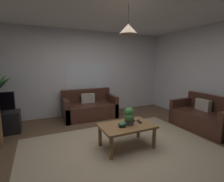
% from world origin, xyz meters
% --- Properties ---
extents(floor, '(5.55, 4.81, 0.02)m').
position_xyz_m(floor, '(0.00, 0.00, -0.01)').
color(floor, brown).
rests_on(floor, ground).
extents(rug, '(3.61, 2.64, 0.01)m').
position_xyz_m(rug, '(0.00, -0.20, 0.00)').
color(rug, tan).
rests_on(rug, ground).
extents(wall_back, '(5.67, 0.06, 2.60)m').
position_xyz_m(wall_back, '(0.00, 2.43, 1.30)').
color(wall_back, silver).
rests_on(wall_back, ground).
extents(wall_right, '(0.06, 4.81, 2.60)m').
position_xyz_m(wall_right, '(2.80, 0.00, 1.30)').
color(wall_right, silver).
rests_on(wall_right, ground).
extents(ceiling, '(5.55, 4.81, 0.02)m').
position_xyz_m(ceiling, '(0.00, 0.00, 2.61)').
color(ceiling, white).
extents(window_pane, '(1.32, 0.01, 0.92)m').
position_xyz_m(window_pane, '(0.13, 2.40, 1.15)').
color(window_pane, white).
extents(couch_under_window, '(1.53, 0.81, 0.82)m').
position_xyz_m(couch_under_window, '(0.01, 1.94, 0.28)').
color(couch_under_window, '#47281E').
rests_on(couch_under_window, ground).
extents(couch_right_side, '(0.81, 1.43, 0.82)m').
position_xyz_m(couch_right_side, '(2.31, -0.09, 0.28)').
color(couch_right_side, '#47281E').
rests_on(couch_right_side, ground).
extents(coffee_table, '(1.01, 0.65, 0.45)m').
position_xyz_m(coffee_table, '(0.13, -0.09, 0.38)').
color(coffee_table, olive).
rests_on(coffee_table, ground).
extents(book_on_table_0, '(0.14, 0.11, 0.02)m').
position_xyz_m(book_on_table_0, '(0.01, -0.12, 0.46)').
color(book_on_table_0, '#387247').
rests_on(book_on_table_0, coffee_table).
extents(book_on_table_1, '(0.15, 0.15, 0.02)m').
position_xyz_m(book_on_table_1, '(-0.00, -0.14, 0.48)').
color(book_on_table_1, black).
rests_on(book_on_table_1, coffee_table).
extents(book_on_table_2, '(0.13, 0.12, 0.02)m').
position_xyz_m(book_on_table_2, '(0.01, -0.13, 0.50)').
color(book_on_table_2, '#387247').
rests_on(book_on_table_2, coffee_table).
extents(remote_on_table_0, '(0.17, 0.09, 0.02)m').
position_xyz_m(remote_on_table_0, '(0.30, 0.01, 0.46)').
color(remote_on_table_0, black).
rests_on(remote_on_table_0, coffee_table).
extents(remote_on_table_1, '(0.08, 0.17, 0.02)m').
position_xyz_m(remote_on_table_1, '(0.43, -0.06, 0.46)').
color(remote_on_table_1, black).
rests_on(remote_on_table_1, coffee_table).
extents(potted_plant_on_table, '(0.20, 0.21, 0.34)m').
position_xyz_m(potted_plant_on_table, '(0.18, -0.09, 0.62)').
color(potted_plant_on_table, '#4C4C51').
rests_on(potted_plant_on_table, coffee_table).
extents(pendant_lamp, '(0.32, 0.32, 0.49)m').
position_xyz_m(pendant_lamp, '(0.13, -0.09, 2.19)').
color(pendant_lamp, black).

